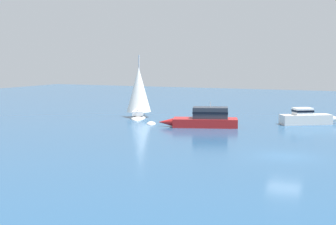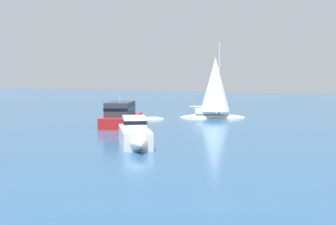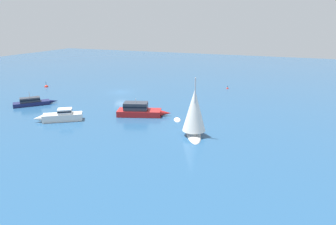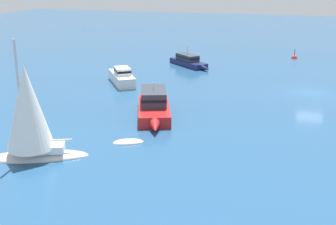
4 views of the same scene
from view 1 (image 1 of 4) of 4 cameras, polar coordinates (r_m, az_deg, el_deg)
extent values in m
plane|color=navy|center=(38.82, 13.01, -4.82)|extent=(160.00, 160.00, 0.00)
ellipsoid|color=silver|center=(62.37, -3.32, -0.57)|extent=(6.83, 4.24, 0.80)
cube|color=white|center=(61.51, -3.38, -0.06)|extent=(2.33, 1.95, 0.49)
cylinder|color=silver|center=(62.69, -3.29, 3.17)|extent=(0.17, 0.17, 7.28)
cylinder|color=silver|center=(61.43, -3.39, 0.39)|extent=(2.81, 1.27, 0.13)
cone|color=white|center=(62.33, -3.31, 2.59)|extent=(3.91, 3.91, 5.46)
ellipsoid|color=silver|center=(56.32, -1.91, -1.29)|extent=(2.40, 1.83, 0.49)
cube|color=silver|center=(57.89, 15.26, -0.76)|extent=(4.59, 5.64, 1.08)
cone|color=silver|center=(59.41, 18.27, -0.68)|extent=(1.68, 1.76, 1.08)
cube|color=white|center=(57.63, 14.94, 0.14)|extent=(2.29, 2.44, 0.75)
cube|color=black|center=(57.63, 14.94, 0.18)|extent=(2.34, 2.49, 0.24)
cube|color=#B21E1E|center=(53.90, 4.21, -1.14)|extent=(4.60, 7.24, 0.92)
cone|color=#B21E1E|center=(54.13, -0.22, -1.09)|extent=(1.42, 1.90, 0.92)
cube|color=#2D333D|center=(53.77, 4.78, -0.03)|extent=(3.11, 4.13, 1.20)
cube|color=black|center=(53.76, 4.78, 0.03)|extent=(3.16, 4.18, 0.24)
cylinder|color=silver|center=(53.68, 4.79, 0.92)|extent=(0.08, 0.08, 0.58)
camera|label=2|loc=(74.89, 39.09, 2.88)|focal=53.24mm
camera|label=3|loc=(98.38, 0.64, 10.23)|focal=31.80mm
camera|label=4|loc=(65.32, -28.89, 9.22)|focal=47.63mm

